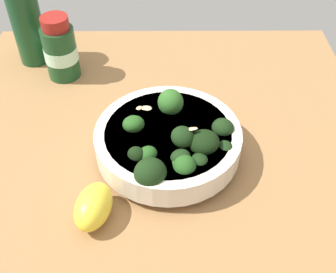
{
  "coord_description": "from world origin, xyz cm",
  "views": [
    {
      "loc": [
        -46.53,
        -0.75,
        47.21
      ],
      "look_at": [
        -2.24,
        -0.99,
        4.0
      ],
      "focal_mm": 44.78,
      "sensor_mm": 36.0,
      "label": 1
    }
  ],
  "objects_px": {
    "bowl_of_broccoli": "(170,141)",
    "lemon_wedge": "(93,207)",
    "bottle_short": "(27,23)",
    "bottle_tall": "(60,50)"
  },
  "relations": [
    {
      "from": "bowl_of_broccoli",
      "to": "lemon_wedge",
      "type": "distance_m",
      "value": 0.15
    },
    {
      "from": "bowl_of_broccoli",
      "to": "bottle_tall",
      "type": "distance_m",
      "value": 0.29
    },
    {
      "from": "bottle_short",
      "to": "lemon_wedge",
      "type": "bearing_deg",
      "value": -156.65
    },
    {
      "from": "bowl_of_broccoli",
      "to": "lemon_wedge",
      "type": "height_order",
      "value": "bowl_of_broccoli"
    },
    {
      "from": "bowl_of_broccoli",
      "to": "bottle_short",
      "type": "relative_size",
      "value": 1.33
    },
    {
      "from": "bottle_tall",
      "to": "bowl_of_broccoli",
      "type": "bearing_deg",
      "value": -137.61
    },
    {
      "from": "lemon_wedge",
      "to": "bottle_short",
      "type": "xyz_separation_m",
      "value": [
        0.38,
        0.16,
        0.06
      ]
    },
    {
      "from": "bottle_short",
      "to": "bottle_tall",
      "type": "bearing_deg",
      "value": -127.79
    },
    {
      "from": "bowl_of_broccoli",
      "to": "bottle_tall",
      "type": "relative_size",
      "value": 1.86
    },
    {
      "from": "bottle_tall",
      "to": "bottle_short",
      "type": "distance_m",
      "value": 0.09
    }
  ]
}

